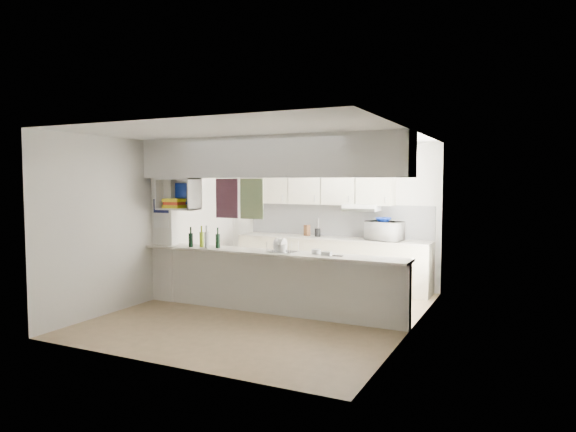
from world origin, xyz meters
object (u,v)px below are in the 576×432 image
Objects in this scene: microwave at (385,231)px; bowl at (383,220)px; dish_rack at (282,247)px; wine_bottles at (204,240)px.

microwave is 2.16× the size of bowl.
bowl reaches higher than dish_rack.
dish_rack is 1.34m from wine_bottles.
wine_bottles is (-2.29, -2.13, -0.04)m from microwave.
dish_rack is (-0.94, -2.05, -0.28)m from bowl.
bowl is 2.27m from dish_rack.
bowl is 3.10m from wine_bottles.
bowl reaches higher than microwave.
dish_rack is at bearing 1.83° from wine_bottles.
wine_bottles is at bearing -176.22° from dish_rack.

